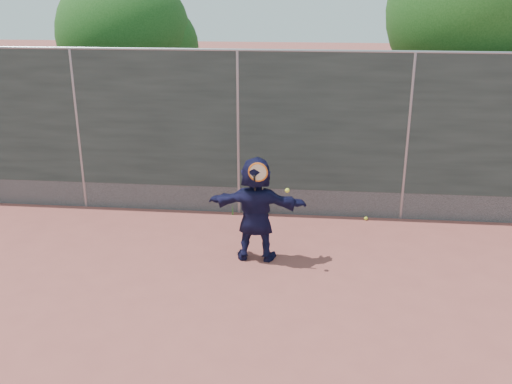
# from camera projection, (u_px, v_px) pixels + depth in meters

# --- Properties ---
(ground) EXTENTS (80.00, 80.00, 0.00)m
(ground) POSITION_uv_depth(u_px,v_px,m) (204.00, 309.00, 7.52)
(ground) COLOR #9E4C42
(ground) RESTS_ON ground
(player) EXTENTS (1.55, 0.54, 1.65)m
(player) POSITION_uv_depth(u_px,v_px,m) (256.00, 209.00, 8.69)
(player) COLOR #131336
(player) RESTS_ON ground
(ball_ground) EXTENTS (0.07, 0.07, 0.07)m
(ball_ground) POSITION_uv_depth(u_px,v_px,m) (366.00, 218.00, 10.42)
(ball_ground) COLOR yellow
(ball_ground) RESTS_ON ground
(fence) EXTENTS (20.00, 0.06, 3.03)m
(fence) POSITION_uv_depth(u_px,v_px,m) (238.00, 131.00, 10.27)
(fence) COLOR #38423D
(fence) RESTS_ON ground
(swing_action) EXTENTS (0.62, 0.19, 0.51)m
(swing_action) POSITION_uv_depth(u_px,v_px,m) (261.00, 175.00, 8.29)
(swing_action) COLOR orange
(swing_action) RESTS_ON ground
(tree_right) EXTENTS (3.78, 3.60, 5.39)m
(tree_right) POSITION_uv_depth(u_px,v_px,m) (487.00, 16.00, 11.27)
(tree_right) COLOR #382314
(tree_right) RESTS_ON ground
(tree_left) EXTENTS (3.15, 3.00, 4.53)m
(tree_left) POSITION_uv_depth(u_px,v_px,m) (131.00, 38.00, 12.95)
(tree_left) COLOR #382314
(tree_left) RESTS_ON ground
(weed_clump) EXTENTS (0.68, 0.07, 0.30)m
(weed_clump) POSITION_uv_depth(u_px,v_px,m) (254.00, 208.00, 10.62)
(weed_clump) COLOR #387226
(weed_clump) RESTS_ON ground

